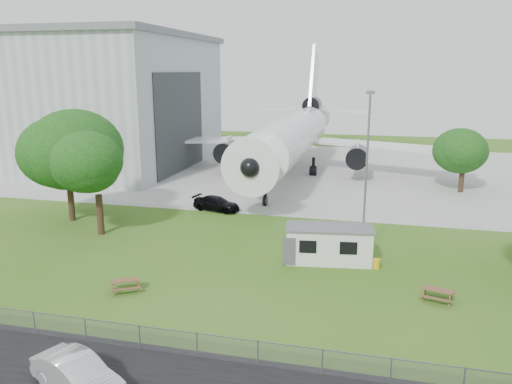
% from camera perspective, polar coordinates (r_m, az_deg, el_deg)
% --- Properties ---
extents(ground, '(160.00, 160.00, 0.00)m').
position_cam_1_polar(ground, '(33.78, -2.64, -9.79)').
color(ground, '#517829').
extents(concrete_apron, '(120.00, 46.00, 0.03)m').
position_cam_1_polar(concrete_apron, '(69.58, 6.22, 2.47)').
color(concrete_apron, '#B7B7B2').
rests_on(concrete_apron, ground).
extents(hangar, '(43.00, 31.00, 18.55)m').
position_cam_1_polar(hangar, '(80.78, -22.00, 9.84)').
color(hangar, '#B2B7BC').
rests_on(hangar, ground).
extents(airliner, '(46.36, 47.73, 17.69)m').
position_cam_1_polar(airliner, '(66.95, 4.38, 6.62)').
color(airliner, white).
rests_on(airliner, ground).
extents(site_cabin, '(6.90, 3.52, 2.62)m').
position_cam_1_polar(site_cabin, '(36.49, 8.33, -5.90)').
color(site_cabin, silver).
rests_on(site_cabin, ground).
extents(picnic_west, '(2.31, 2.20, 0.76)m').
position_cam_1_polar(picnic_west, '(32.91, -14.63, -10.91)').
color(picnic_west, brown).
rests_on(picnic_west, ground).
extents(picnic_east, '(2.12, 1.91, 0.76)m').
position_cam_1_polar(picnic_east, '(32.52, 19.96, -11.62)').
color(picnic_east, brown).
rests_on(picnic_east, ground).
extents(fence, '(58.00, 0.04, 1.30)m').
position_cam_1_polar(fence, '(25.83, -8.89, -17.87)').
color(fence, gray).
rests_on(fence, ground).
extents(lamp_mast, '(0.16, 0.16, 12.00)m').
position_cam_1_polar(lamp_mast, '(36.66, 12.46, 1.63)').
color(lamp_mast, slate).
rests_on(lamp_mast, ground).
extents(tree_west_big, '(8.84, 8.84, 10.55)m').
position_cam_1_polar(tree_west_big, '(47.98, -20.81, 4.00)').
color(tree_west_big, '#382619').
rests_on(tree_west_big, ground).
extents(tree_west_small, '(6.53, 6.53, 9.17)m').
position_cam_1_polar(tree_west_small, '(42.93, -17.79, 2.89)').
color(tree_west_small, '#382619').
rests_on(tree_west_small, ground).
extents(tree_far_apron, '(6.49, 6.49, 8.13)m').
position_cam_1_polar(tree_far_apron, '(60.51, 22.72, 4.47)').
color(tree_far_apron, '#382619').
rests_on(tree_far_apron, ground).
extents(car_centre_sedan, '(5.04, 3.38, 1.57)m').
position_cam_1_polar(car_centre_sedan, '(23.98, -19.75, -19.08)').
color(car_centre_sedan, silver).
rests_on(car_centre_sedan, ground).
extents(car_apron_van, '(5.03, 2.82, 1.38)m').
position_cam_1_polar(car_apron_van, '(49.36, -4.54, -1.34)').
color(car_apron_van, black).
rests_on(car_apron_van, ground).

